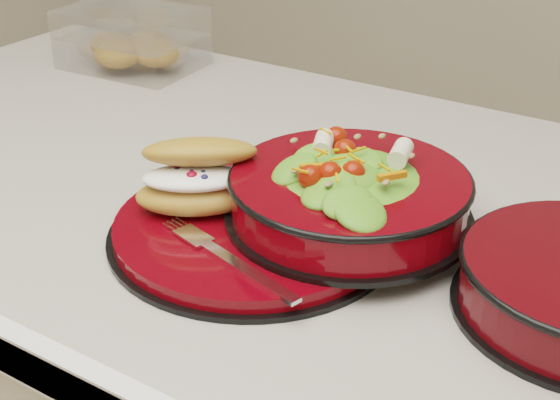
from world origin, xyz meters
The scene contains 5 objects.
dinner_plate centered at (0.14, -0.12, 0.91)m, with size 0.30×0.30×0.02m.
salad_bowl centered at (0.22, -0.06, 0.96)m, with size 0.26×0.26×0.10m.
croissant centered at (0.07, -0.12, 0.96)m, with size 0.14×0.14×0.07m.
fork centered at (0.16, -0.19, 0.92)m, with size 0.17×0.06×0.00m.
pastry_box centered at (-0.35, 0.24, 0.94)m, with size 0.22×0.17×0.09m.
Camera 1 is at (0.54, -0.69, 1.31)m, focal length 50.00 mm.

